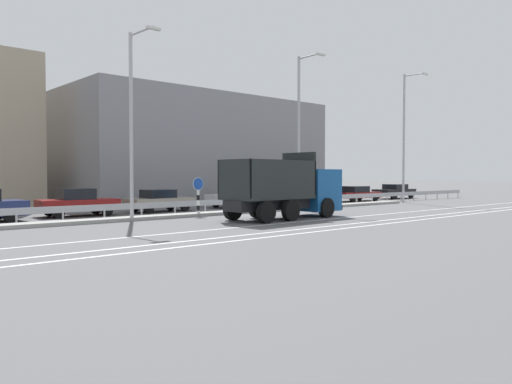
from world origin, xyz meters
name	(u,v)px	position (x,y,z in m)	size (l,w,h in m)	color
ground_plane	(257,216)	(0.00, 0.00, 0.00)	(320.00, 320.00, 0.00)	#565659
lane_strip_0	(309,221)	(-0.11, -3.88, 0.00)	(60.84, 0.16, 0.01)	silver
lane_strip_1	(346,224)	(-0.11, -6.16, 0.00)	(60.84, 0.16, 0.01)	silver
lane_strip_2	(365,226)	(-0.11, -7.20, 0.00)	(60.84, 0.16, 0.01)	silver
median_island	(232,212)	(0.00, 2.19, 0.09)	(33.46, 1.10, 0.18)	gray
median_guardrail	(219,203)	(0.00, 3.42, 0.57)	(60.84, 0.09, 0.78)	#9EA0A5
dump_truck	(295,193)	(0.85, -2.04, 1.30)	(7.24, 2.91, 3.45)	#144C8C
median_road_sign	(198,196)	(-2.40, 2.19, 1.11)	(0.70, 0.16, 2.12)	white
street_lamp_1	(133,117)	(-6.43, 1.96, 5.10)	(0.71, 2.25, 9.23)	#ADADB2
street_lamp_2	(300,126)	(5.73, 2.17, 5.49)	(0.71, 2.15, 10.01)	#ADADB2
street_lamp_3	(405,133)	(17.91, 1.93, 5.69)	(0.72, 1.97, 10.45)	#ADADB2
parked_car_3	(78,202)	(-7.39, 6.50, 0.75)	(4.29, 2.26, 1.52)	maroon
parked_car_4	(160,201)	(-2.33, 6.38, 0.69)	(4.32, 1.95, 1.37)	gray
parked_car_5	(241,197)	(4.22, 6.47, 0.71)	(4.89, 2.13, 1.38)	silver
parked_car_6	(308,195)	(10.63, 5.93, 0.74)	(4.74, 1.91, 1.46)	black
parked_car_7	(356,193)	(16.84, 6.00, 0.67)	(4.83, 2.14, 1.30)	maroon
parked_car_8	(394,191)	(23.59, 6.53, 0.71)	(4.78, 2.00, 1.38)	black
background_building_1	(178,151)	(6.75, 18.34, 4.41)	(22.21, 15.93, 8.82)	gray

